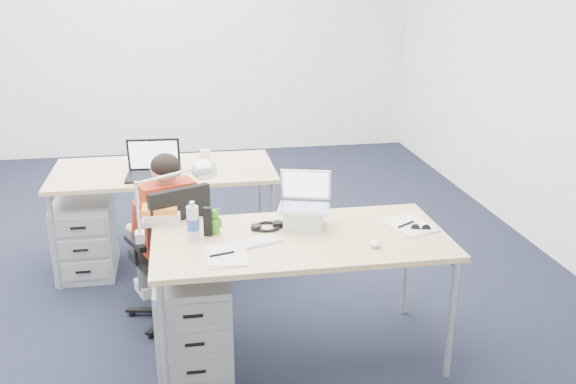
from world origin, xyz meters
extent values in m
plane|color=black|center=(0.00, 0.00, 0.00)|extent=(7.00, 7.00, 0.00)
cube|color=white|center=(0.00, 3.50, 1.40)|extent=(6.00, 0.02, 2.80)
cube|color=white|center=(3.00, 0.00, 1.40)|extent=(0.02, 7.00, 2.80)
cube|color=tan|center=(0.83, -1.04, 0.71)|extent=(1.60, 0.80, 0.03)
cylinder|color=#B7BABC|center=(0.08, -1.39, 0.35)|extent=(0.04, 0.04, 0.70)
cylinder|color=#B7BABC|center=(1.58, -1.39, 0.35)|extent=(0.04, 0.04, 0.70)
cylinder|color=#B7BABC|center=(0.08, -0.69, 0.35)|extent=(0.04, 0.04, 0.70)
cylinder|color=#B7BABC|center=(1.58, -0.69, 0.35)|extent=(0.04, 0.04, 0.70)
cube|color=tan|center=(0.08, 0.37, 0.71)|extent=(1.60, 0.80, 0.03)
cylinder|color=#B7BABC|center=(-0.67, 0.02, 0.35)|extent=(0.04, 0.04, 0.70)
cylinder|color=#B7BABC|center=(0.83, 0.02, 0.35)|extent=(0.04, 0.04, 0.70)
cylinder|color=#B7BABC|center=(-0.67, 0.72, 0.35)|extent=(0.04, 0.04, 0.70)
cylinder|color=#B7BABC|center=(0.83, 0.72, 0.35)|extent=(0.04, 0.04, 0.70)
cylinder|color=black|center=(0.11, -0.49, 0.22)|extent=(0.04, 0.04, 0.36)
cube|color=black|center=(0.11, -0.49, 0.41)|extent=(0.52, 0.52, 0.06)
cube|color=black|center=(0.19, -0.67, 0.69)|extent=(0.36, 0.20, 0.45)
cube|color=#9D2D16|center=(0.12, -0.48, 0.67)|extent=(0.37, 0.27, 0.45)
sphere|color=tan|center=(0.12, -0.48, 0.98)|extent=(0.17, 0.17, 0.17)
cube|color=#AEB1B3|center=(0.23, -1.04, 0.28)|extent=(0.40, 0.50, 0.55)
cube|color=#AEB1B3|center=(-0.50, 0.27, 0.28)|extent=(0.40, 0.50, 0.55)
cube|color=white|center=(0.58, -1.09, 0.74)|extent=(0.29, 0.19, 0.01)
ellipsoid|color=white|center=(1.20, -1.23, 0.75)|extent=(0.07, 0.09, 0.03)
cylinder|color=#121738|center=(0.80, -0.88, 0.78)|extent=(0.07, 0.07, 0.11)
cylinder|color=silver|center=(0.26, -0.97, 0.84)|extent=(0.07, 0.07, 0.21)
cube|color=silver|center=(0.08, -0.69, 0.78)|extent=(0.26, 0.23, 0.10)
cube|color=black|center=(0.34, -0.94, 0.81)|extent=(0.05, 0.04, 0.16)
cube|color=#FFE293|center=(0.41, -1.23, 0.73)|extent=(0.20, 0.28, 0.01)
cube|color=#FFE293|center=(1.47, -1.00, 0.73)|extent=(0.27, 0.33, 0.01)
cylinder|color=white|center=(0.39, 0.46, 0.78)|extent=(0.09, 0.09, 0.11)
cube|color=white|center=(-0.10, 0.60, 0.73)|extent=(0.29, 0.33, 0.01)
camera|label=1|loc=(0.23, -4.20, 2.09)|focal=40.00mm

